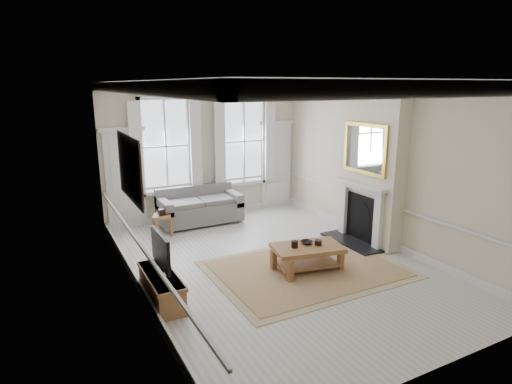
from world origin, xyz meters
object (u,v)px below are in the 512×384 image
side_table (162,219)px  coffee_table (307,250)px  tv_stand (161,288)px  sofa (199,208)px

side_table → coffee_table: (1.85, -3.09, 0.01)m
tv_stand → sofa: bearing=61.2°
coffee_table → tv_stand: (-2.71, 0.08, -0.16)m
coffee_table → tv_stand: size_ratio=1.07×
tv_stand → side_table: bearing=74.1°
sofa → coffee_table: 3.69m
sofa → tv_stand: 4.02m
sofa → coffee_table: (0.78, -3.60, 0.02)m
tv_stand → coffee_table: bearing=-1.8°
side_table → coffee_table: side_table is taller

